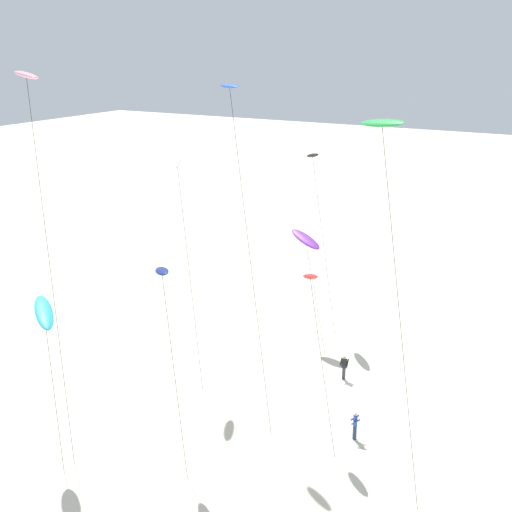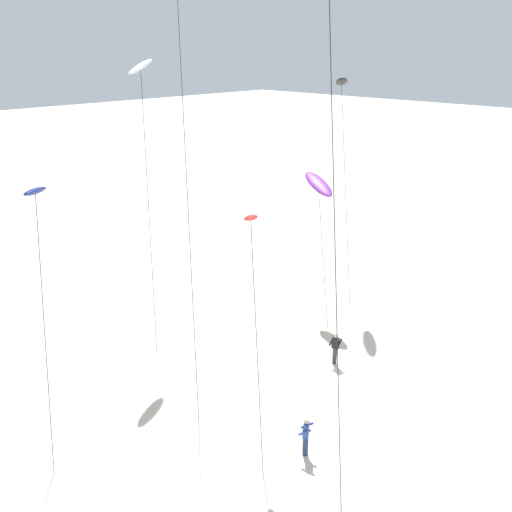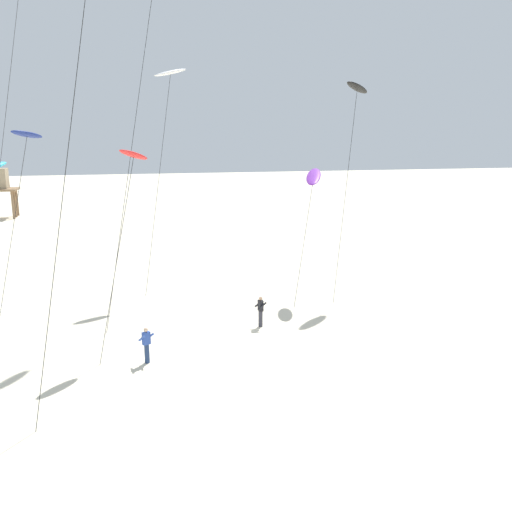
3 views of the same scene
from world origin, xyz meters
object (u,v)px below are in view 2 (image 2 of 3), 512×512
kite_red (251,221)px  kite_flyer_nearest (306,436)px  kite_flyer_middle (335,348)px  kite_white (141,70)px  kite_navy (35,194)px  kite_purple (318,184)px  kite_black (342,83)px

kite_red → kite_flyer_nearest: (0.07, -2.89, -8.09)m
kite_flyer_nearest → kite_flyer_middle: (6.15, 3.15, 0.00)m
kite_white → kite_flyer_middle: kite_white is taller
kite_red → kite_navy: bearing=133.0°
kite_purple → kite_flyer_middle: bearing=-132.9°
kite_red → kite_purple: 12.43m
kite_navy → kite_white: (8.30, 4.86, 3.92)m
kite_red → kite_white: size_ratio=0.65×
kite_red → kite_flyer_middle: kite_red is taller
kite_navy → kite_purple: size_ratio=1.27×
kite_navy → kite_flyer_middle: kite_navy is taller
kite_purple → kite_flyer_nearest: bearing=-142.7°
kite_flyer_nearest → kite_flyer_middle: size_ratio=1.00×
kite_white → kite_purple: (8.12, -5.14, -6.36)m
kite_flyer_nearest → kite_red: bearing=91.5°
kite_white → kite_flyer_nearest: (-2.87, -13.50, -12.98)m
kite_purple → kite_flyer_middle: 9.72m
kite_red → kite_flyer_middle: size_ratio=5.68×
kite_purple → kite_white: bearing=147.6°
kite_red → kite_flyer_nearest: kite_red is taller
kite_red → kite_black: bearing=24.6°
kite_black → kite_flyer_middle: (-8.07, -6.29, -12.01)m
kite_purple → kite_black: bearing=18.4°
kite_black → kite_flyer_middle: bearing=-142.1°
kite_black → kite_purple: 6.37m
kite_navy → kite_flyer_middle: 15.70m
kite_red → kite_navy: (-5.36, 5.76, 0.97)m
kite_purple → kite_flyer_nearest: kite_purple is taller
kite_white → kite_purple: 11.53m
kite_flyer_middle → kite_purple: bearing=47.1°
kite_black → kite_purple: kite_black is taller
kite_flyer_nearest → kite_white: bearing=78.0°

